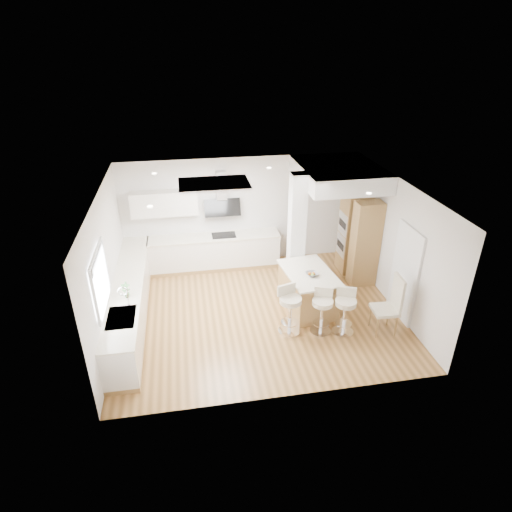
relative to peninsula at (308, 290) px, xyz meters
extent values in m
plane|color=#A3723C|center=(-1.10, -0.02, -0.45)|extent=(6.00, 6.00, 0.00)
cube|color=white|center=(-1.10, -0.02, -0.45)|extent=(6.00, 5.00, 0.02)
cube|color=silver|center=(-1.10, 2.48, 0.95)|extent=(6.00, 0.04, 2.80)
cube|color=silver|center=(-4.10, -0.02, 0.95)|extent=(0.04, 5.00, 2.80)
cube|color=silver|center=(1.90, -0.02, 0.95)|extent=(0.04, 5.00, 2.80)
cube|color=white|center=(-1.90, 0.58, 2.32)|extent=(1.40, 0.95, 0.05)
cube|color=white|center=(-1.90, 0.58, 2.31)|extent=(1.25, 0.80, 0.03)
cylinder|color=white|center=(-3.10, 1.48, 2.33)|extent=(0.10, 0.10, 0.02)
cylinder|color=white|center=(-3.10, -0.52, 2.33)|extent=(0.10, 0.10, 0.02)
cylinder|color=white|center=(-0.60, 1.48, 2.33)|extent=(0.10, 0.10, 0.02)
cylinder|color=white|center=(0.90, 0.98, 2.33)|extent=(0.10, 0.10, 0.02)
cylinder|color=white|center=(0.90, -0.52, 2.33)|extent=(0.10, 0.10, 0.02)
cube|color=silver|center=(-4.06, -0.92, 1.20)|extent=(0.03, 1.15, 0.95)
cube|color=white|center=(-4.05, -0.92, 1.70)|extent=(0.04, 1.28, 0.06)
cube|color=white|center=(-4.05, -0.92, 0.69)|extent=(0.04, 1.28, 0.06)
cube|color=white|center=(-4.05, -1.53, 1.20)|extent=(0.04, 0.06, 0.95)
cube|color=white|center=(-4.05, -0.31, 1.20)|extent=(0.04, 0.06, 0.95)
cube|color=#9B9EA2|center=(-4.04, -0.92, 1.63)|extent=(0.03, 1.18, 0.14)
cube|color=#403832|center=(1.88, -0.62, 0.55)|extent=(0.02, 0.90, 2.00)
cube|color=white|center=(1.87, -0.62, 0.55)|extent=(0.05, 1.00, 2.10)
cube|color=#A37C46|center=(-3.80, 0.23, -0.40)|extent=(0.60, 4.50, 0.10)
cube|color=silver|center=(-3.80, 0.23, 0.03)|extent=(0.60, 4.50, 0.76)
cube|color=#ECE2C8|center=(-3.80, 0.23, 0.43)|extent=(0.63, 4.50, 0.04)
cube|color=silver|center=(-3.80, -1.02, 0.44)|extent=(0.50, 0.75, 0.02)
cube|color=silver|center=(-3.80, -1.20, 0.39)|extent=(0.40, 0.34, 0.10)
cube|color=silver|center=(-3.80, -0.84, 0.39)|extent=(0.40, 0.34, 0.10)
cylinder|color=white|center=(-3.68, -0.72, 0.63)|extent=(0.02, 0.02, 0.36)
torus|color=white|center=(-3.75, -0.72, 0.81)|extent=(0.18, 0.02, 0.18)
imported|color=#4A8644|center=(-3.75, -0.37, 0.61)|extent=(0.17, 0.12, 0.33)
cube|color=#A37C46|center=(-1.85, 2.18, -0.40)|extent=(3.30, 0.60, 0.10)
cube|color=silver|center=(-1.85, 2.18, 0.03)|extent=(3.30, 0.60, 0.76)
cube|color=#ECE2C8|center=(-1.85, 2.18, 0.43)|extent=(3.33, 0.63, 0.04)
cube|color=black|center=(-1.60, 2.18, 0.45)|extent=(0.60, 0.40, 0.01)
cube|color=silver|center=(-3.00, 2.31, 1.35)|extent=(1.60, 0.34, 0.60)
cube|color=silver|center=(-1.60, 2.38, 1.70)|extent=(0.25, 0.18, 0.70)
cube|color=black|center=(-1.60, 2.30, 1.15)|extent=(0.90, 0.26, 0.44)
cube|color=white|center=(-0.05, 0.93, 0.95)|extent=(0.35, 0.35, 2.80)
cube|color=white|center=(1.00, 1.38, 2.15)|extent=(1.78, 2.20, 0.40)
cube|color=#A37C46|center=(1.58, 1.48, 0.60)|extent=(0.62, 0.62, 2.10)
cube|color=#A37C46|center=(1.58, 0.78, 0.60)|extent=(0.62, 0.40, 2.10)
cube|color=silver|center=(1.27, 1.48, 0.85)|extent=(0.02, 0.55, 0.55)
cube|color=silver|center=(1.27, 1.48, 0.27)|extent=(0.02, 0.55, 0.55)
cube|color=black|center=(1.26, 1.48, 0.85)|extent=(0.01, 0.45, 0.18)
cube|color=black|center=(1.26, 1.48, 0.27)|extent=(0.01, 0.45, 0.18)
cube|color=#A37C46|center=(0.00, 0.00, -0.03)|extent=(1.05, 1.49, 0.86)
cube|color=#ECE2C8|center=(0.00, 0.00, 0.42)|extent=(1.13, 1.57, 0.04)
imported|color=gray|center=(0.02, -0.15, 0.48)|extent=(0.29, 0.29, 0.06)
sphere|color=#C66217|center=(0.06, -0.14, 0.48)|extent=(0.08, 0.08, 0.07)
sphere|color=#C66217|center=(-0.03, -0.13, 0.48)|extent=(0.08, 0.08, 0.07)
sphere|color=olive|center=(0.02, -0.19, 0.48)|extent=(0.08, 0.08, 0.07)
cylinder|color=white|center=(-0.60, -0.79, -0.44)|extent=(0.58, 0.58, 0.03)
cylinder|color=white|center=(-0.60, -0.79, -0.08)|extent=(0.09, 0.09, 0.69)
cylinder|color=white|center=(-0.60, -0.79, -0.22)|extent=(0.45, 0.45, 0.02)
cylinder|color=beige|center=(-0.60, -0.79, 0.31)|extent=(0.55, 0.55, 0.11)
cube|color=beige|center=(-0.65, -0.63, 0.46)|extent=(0.40, 0.17, 0.23)
cylinder|color=white|center=(0.03, -0.91, -0.44)|extent=(0.56, 0.56, 0.03)
cylinder|color=white|center=(0.03, -0.91, -0.11)|extent=(0.09, 0.09, 0.64)
cylinder|color=white|center=(0.03, -0.91, -0.24)|extent=(0.43, 0.43, 0.01)
cylinder|color=beige|center=(0.03, -0.91, 0.26)|extent=(0.53, 0.53, 0.10)
cube|color=beige|center=(0.08, -0.76, 0.41)|extent=(0.37, 0.18, 0.22)
cylinder|color=white|center=(0.47, -1.01, -0.44)|extent=(0.57, 0.57, 0.03)
cylinder|color=white|center=(0.47, -1.01, -0.10)|extent=(0.09, 0.09, 0.65)
cylinder|color=white|center=(0.47, -1.01, -0.23)|extent=(0.44, 0.44, 0.02)
cylinder|color=beige|center=(0.47, -1.01, 0.27)|extent=(0.54, 0.54, 0.10)
cube|color=beige|center=(0.53, -0.86, 0.42)|extent=(0.38, 0.18, 0.22)
cube|color=beige|center=(1.28, -1.10, 0.06)|extent=(0.51, 0.51, 0.07)
cube|color=beige|center=(1.49, -1.11, 0.42)|extent=(0.08, 0.46, 0.78)
cylinder|color=#A37C46|center=(1.07, -1.29, -0.21)|extent=(0.04, 0.04, 0.48)
cylinder|color=#A37C46|center=(1.09, -0.90, -0.21)|extent=(0.04, 0.04, 0.48)
cylinder|color=#A37C46|center=(1.46, -1.31, -0.21)|extent=(0.04, 0.04, 0.48)
cylinder|color=#A37C46|center=(1.48, -0.92, -0.21)|extent=(0.04, 0.04, 0.48)
camera|label=1|loc=(-2.49, -7.66, 4.97)|focal=30.00mm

